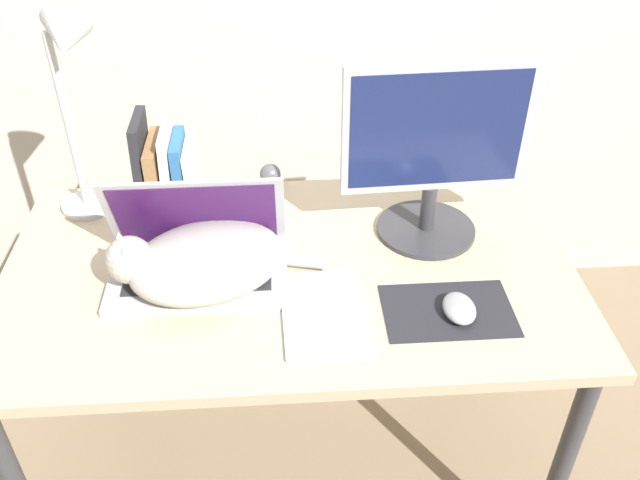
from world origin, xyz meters
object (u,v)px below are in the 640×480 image
at_px(cat, 200,261).
at_px(notepad, 324,313).
at_px(book_row, 166,173).
at_px(desk_lamp, 70,79).
at_px(computer_mouse, 459,308).
at_px(webcam, 270,175).
at_px(laptop, 198,256).
at_px(external_monitor, 435,151).

bearing_deg(cat, notepad, -24.99).
xyz_separation_m(book_row, desk_lamp, (-0.18, -0.00, 0.25)).
xyz_separation_m(cat, desk_lamp, (-0.28, 0.29, 0.30)).
bearing_deg(notepad, computer_mouse, -4.39).
xyz_separation_m(computer_mouse, desk_lamp, (-0.81, 0.43, 0.34)).
distance_m(notepad, webcam, 0.49).
xyz_separation_m(book_row, notepad, (0.36, -0.41, -0.10)).
bearing_deg(cat, computer_mouse, -14.80).
relative_size(cat, notepad, 1.78).
relative_size(cat, computer_mouse, 4.81).
bearing_deg(webcam, laptop, -116.53).
bearing_deg(notepad, webcam, 102.36).
xyz_separation_m(laptop, computer_mouse, (0.54, -0.18, -0.03)).
distance_m(cat, webcam, 0.39).
relative_size(cat, external_monitor, 1.09).
bearing_deg(desk_lamp, notepad, -37.49).
height_order(external_monitor, desk_lamp, desk_lamp).
relative_size(laptop, book_row, 1.51).
relative_size(computer_mouse, desk_lamp, 0.19).
bearing_deg(laptop, notepad, -30.23).
relative_size(external_monitor, notepad, 1.64).
bearing_deg(computer_mouse, webcam, 127.37).
bearing_deg(webcam, external_monitor, -28.78).
distance_m(external_monitor, notepad, 0.44).
xyz_separation_m(notepad, webcam, (-0.11, 0.48, 0.05)).
distance_m(book_row, notepad, 0.55).
height_order(desk_lamp, notepad, desk_lamp).
height_order(computer_mouse, book_row, book_row).
xyz_separation_m(book_row, webcam, (0.25, 0.07, -0.06)).
distance_m(cat, external_monitor, 0.57).
xyz_separation_m(laptop, notepad, (0.27, -0.16, -0.04)).
distance_m(computer_mouse, notepad, 0.28).
bearing_deg(computer_mouse, notepad, 175.61).
bearing_deg(computer_mouse, laptop, 162.01).
relative_size(computer_mouse, book_row, 0.38).
xyz_separation_m(cat, computer_mouse, (0.54, -0.14, -0.04)).
relative_size(book_row, notepad, 0.98).
bearing_deg(webcam, cat, -112.98).
distance_m(laptop, desk_lamp, 0.48).
bearing_deg(webcam, computer_mouse, -52.63).
bearing_deg(laptop, webcam, 63.47).
bearing_deg(computer_mouse, external_monitor, 92.09).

